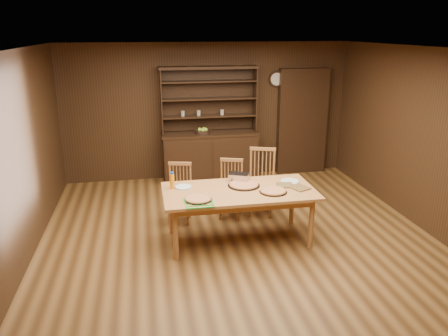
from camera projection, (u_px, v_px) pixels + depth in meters
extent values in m
plane|color=brown|center=(241.00, 244.00, 6.03)|extent=(6.00, 6.00, 0.00)
plane|color=white|center=(243.00, 49.00, 5.24)|extent=(6.00, 6.00, 0.00)
plane|color=#362111|center=(208.00, 112.00, 8.44)|extent=(5.50, 0.00, 5.50)
plane|color=#362111|center=(345.00, 278.00, 2.83)|extent=(5.50, 0.00, 5.50)
plane|color=#362111|center=(15.00, 165.00, 5.15)|extent=(0.00, 6.00, 6.00)
plane|color=#362111|center=(433.00, 143.00, 6.11)|extent=(0.00, 6.00, 6.00)
cube|color=black|center=(210.00, 157.00, 8.46)|extent=(1.80, 0.50, 0.90)
cube|color=black|center=(210.00, 134.00, 8.31)|extent=(1.84, 0.52, 0.04)
cube|color=black|center=(208.00, 99.00, 8.34)|extent=(1.80, 0.02, 1.20)
cube|color=black|center=(161.00, 102.00, 8.04)|extent=(0.02, 0.32, 1.20)
cube|color=black|center=(255.00, 99.00, 8.35)|extent=(0.02, 0.32, 1.20)
cube|color=black|center=(209.00, 68.00, 8.01)|extent=(1.84, 0.34, 0.05)
cylinder|color=gray|center=(183.00, 114.00, 8.18)|extent=(0.07, 0.07, 0.10)
cylinder|color=gray|center=(199.00, 113.00, 8.23)|extent=(0.07, 0.07, 0.10)
cube|color=black|center=(302.00, 122.00, 8.76)|extent=(1.00, 0.18, 2.10)
cylinder|color=black|center=(276.00, 79.00, 8.46)|extent=(0.30, 0.04, 0.30)
cylinder|color=beige|center=(277.00, 79.00, 8.43)|extent=(0.24, 0.01, 0.24)
cube|color=#C98D46|center=(239.00, 191.00, 5.92)|extent=(2.06, 1.03, 0.04)
cylinder|color=#C98D46|center=(175.00, 235.00, 5.51)|extent=(0.07, 0.07, 0.71)
cylinder|color=#C98D46|center=(171.00, 210.00, 6.24)|extent=(0.07, 0.07, 0.71)
cylinder|color=#C98D46|center=(311.00, 223.00, 5.82)|extent=(0.07, 0.07, 0.71)
cylinder|color=#C98D46|center=(292.00, 202.00, 6.55)|extent=(0.07, 0.07, 0.71)
cube|color=#A06C37|center=(179.00, 198.00, 6.63)|extent=(0.44, 0.43, 0.04)
cylinder|color=#A06C37|center=(169.00, 214.00, 6.57)|extent=(0.03, 0.03, 0.36)
cylinder|color=#A06C37|center=(172.00, 207.00, 6.82)|extent=(0.03, 0.03, 0.36)
cylinder|color=#A06C37|center=(188.00, 214.00, 6.56)|extent=(0.03, 0.03, 0.36)
cylinder|color=#A06C37|center=(190.00, 207.00, 6.81)|extent=(0.03, 0.03, 0.36)
cube|color=#A06C37|center=(180.00, 164.00, 6.62)|extent=(0.35, 0.12, 0.05)
cube|color=#A06C37|center=(230.00, 194.00, 6.78)|extent=(0.47, 0.46, 0.04)
cylinder|color=#A06C37|center=(220.00, 209.00, 6.73)|extent=(0.03, 0.03, 0.36)
cylinder|color=#A06C37|center=(222.00, 202.00, 6.99)|extent=(0.03, 0.03, 0.36)
cylinder|color=#A06C37|center=(238.00, 210.00, 6.70)|extent=(0.03, 0.03, 0.36)
cylinder|color=#A06C37|center=(240.00, 203.00, 6.95)|extent=(0.03, 0.03, 0.36)
cube|color=#A06C37|center=(232.00, 160.00, 6.77)|extent=(0.35, 0.15, 0.05)
cube|color=#A06C37|center=(261.00, 188.00, 6.88)|extent=(0.54, 0.53, 0.04)
cylinder|color=#A06C37|center=(249.00, 204.00, 6.83)|extent=(0.04, 0.04, 0.42)
cylinder|color=#A06C37|center=(251.00, 197.00, 7.12)|extent=(0.04, 0.04, 0.42)
cylinder|color=#A06C37|center=(270.00, 206.00, 6.78)|extent=(0.04, 0.04, 0.42)
cylinder|color=#A06C37|center=(272.00, 198.00, 7.07)|extent=(0.04, 0.04, 0.42)
cube|color=#A06C37|center=(263.00, 149.00, 6.86)|extent=(0.40, 0.17, 0.05)
cylinder|color=black|center=(198.00, 200.00, 5.56)|extent=(0.37, 0.37, 0.01)
cylinder|color=tan|center=(198.00, 199.00, 5.56)|extent=(0.34, 0.34, 0.02)
torus|color=#BF7C44|center=(198.00, 199.00, 5.56)|extent=(0.35, 0.35, 0.03)
cylinder|color=black|center=(273.00, 192.00, 5.83)|extent=(0.37, 0.37, 0.01)
cylinder|color=tan|center=(273.00, 191.00, 5.83)|extent=(0.34, 0.34, 0.02)
torus|color=#BF7C44|center=(273.00, 191.00, 5.83)|extent=(0.35, 0.35, 0.03)
cylinder|color=black|center=(244.00, 186.00, 6.06)|extent=(0.45, 0.45, 0.01)
cylinder|color=tan|center=(244.00, 185.00, 6.06)|extent=(0.40, 0.40, 0.02)
torus|color=#BF7C44|center=(244.00, 185.00, 6.06)|extent=(0.41, 0.41, 0.03)
cylinder|color=silver|center=(183.00, 187.00, 6.00)|extent=(0.24, 0.24, 0.01)
torus|color=#335C9A|center=(183.00, 187.00, 6.00)|extent=(0.24, 0.24, 0.01)
cylinder|color=silver|center=(290.00, 181.00, 6.22)|extent=(0.27, 0.27, 0.01)
torus|color=#335C9A|center=(290.00, 181.00, 6.22)|extent=(0.27, 0.27, 0.01)
cube|color=silver|center=(239.00, 177.00, 6.25)|extent=(0.33, 0.29, 0.11)
cylinder|color=orange|center=(172.00, 181.00, 5.94)|extent=(0.06, 0.06, 0.20)
cylinder|color=#1538B1|center=(172.00, 173.00, 5.90)|extent=(0.04, 0.04, 0.03)
cube|color=maroon|center=(300.00, 188.00, 5.96)|extent=(0.29, 0.29, 0.02)
cube|color=maroon|center=(285.00, 185.00, 6.07)|extent=(0.25, 0.25, 0.02)
cylinder|color=black|center=(202.00, 132.00, 8.23)|extent=(0.28, 0.28, 0.06)
sphere|color=#ABD438|center=(200.00, 130.00, 8.20)|extent=(0.08, 0.08, 0.08)
sphere|color=#ABD438|center=(204.00, 129.00, 8.24)|extent=(0.08, 0.08, 0.08)
sphere|color=#ABD438|center=(203.00, 130.00, 8.16)|extent=(0.08, 0.08, 0.08)
sphere|color=#ABD438|center=(206.00, 130.00, 8.20)|extent=(0.08, 0.08, 0.08)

